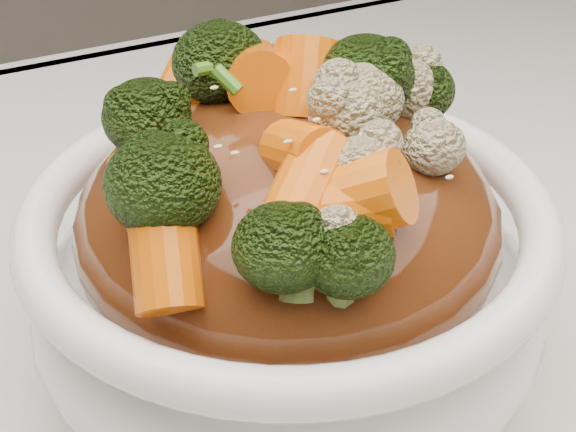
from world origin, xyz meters
name	(u,v)px	position (x,y,z in m)	size (l,w,h in m)	color
bowl	(288,279)	(0.02, 0.02, 0.79)	(0.22, 0.22, 0.09)	white
sauce_base	(288,222)	(0.02, 0.02, 0.82)	(0.18, 0.18, 0.10)	#50240D
carrots	(288,82)	(0.02, 0.02, 0.89)	(0.18, 0.18, 0.05)	orange
broccoli	(288,84)	(0.02, 0.02, 0.89)	(0.18, 0.18, 0.05)	black
cauliflower	(288,89)	(0.02, 0.02, 0.89)	(0.18, 0.18, 0.04)	tan
scallions	(288,79)	(0.02, 0.02, 0.89)	(0.13, 0.13, 0.02)	#3D771B
sesame_seeds	(288,79)	(0.02, 0.02, 0.89)	(0.16, 0.16, 0.01)	beige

